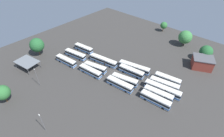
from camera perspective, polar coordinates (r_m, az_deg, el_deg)
ground_plane at (r=82.27m, az=0.37°, el=-1.33°), size 127.48×127.48×0.00m
bus_row0_slot0 at (r=79.74m, az=17.91°, el=-3.45°), size 11.63×4.30×3.41m
bus_row0_slot1 at (r=76.91m, az=16.90°, el=-5.03°), size 12.72×4.84×3.41m
bus_row0_slot2 at (r=74.44m, az=16.43°, el=-6.67°), size 15.44×4.98×3.41m
bus_row0_slot3 at (r=72.07m, az=15.08°, el=-8.20°), size 12.18×4.35×3.41m
bus_row0_slot4 at (r=69.77m, az=14.22°, el=-9.98°), size 12.35×3.87×3.41m
bus_row1_slot0 at (r=83.04m, az=7.40°, el=0.33°), size 15.42×5.86×3.41m
bus_row1_slot1 at (r=80.57m, az=6.45°, el=-0.97°), size 12.50×4.09×3.41m
bus_row1_slot3 at (r=75.76m, az=4.21°, el=-3.85°), size 12.08×5.24×3.41m
bus_row1_slot4 at (r=73.68m, az=2.61°, el=-5.26°), size 12.37×4.03×3.41m
bus_row2_slot1 at (r=86.98m, az=-2.90°, el=2.65°), size 15.44×4.96×3.41m
bus_row2_slot3 at (r=82.72m, az=-5.60°, el=0.32°), size 11.62×5.13×3.41m
bus_row2_slot4 at (r=80.79m, az=-7.18°, el=-0.91°), size 12.01×3.84×3.41m
bus_row3_slot0 at (r=97.76m, az=-9.40°, el=6.60°), size 11.61×4.06×3.41m
bus_row3_slot2 at (r=93.36m, az=-12.06°, el=4.55°), size 12.69×4.63×3.41m
bus_row3_slot4 at (r=89.77m, az=-14.97°, el=2.49°), size 12.28×3.98×3.41m
depot_building at (r=94.58m, az=27.76°, el=1.75°), size 11.92×11.13×5.71m
maintenance_shelter at (r=92.60m, az=-26.43°, el=2.04°), size 11.85×9.14×3.85m
lamp_post_by_building at (r=79.00m, az=-23.65°, el=-2.51°), size 0.56×0.28×9.17m
lamp_post_far_corner at (r=62.18m, az=-22.13°, el=-16.20°), size 0.56×0.28×8.66m
tree_south_edge at (r=121.89m, az=16.83°, el=13.55°), size 4.52×4.52×6.63m
tree_northwest at (r=77.64m, az=-32.64°, el=-6.76°), size 5.80×5.80×8.08m
tree_northeast at (r=108.24m, az=23.13°, el=9.54°), size 7.56×7.56×9.36m
tree_east_edge at (r=99.17m, az=-23.66°, el=7.14°), size 7.43×7.43×9.92m
tree_west_edge at (r=99.11m, az=28.75°, el=4.91°), size 6.43×6.43×8.64m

